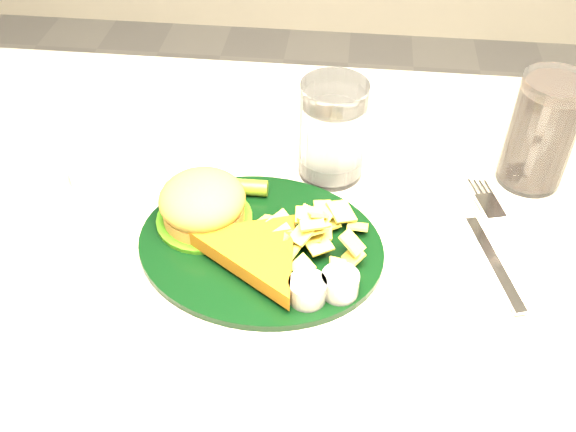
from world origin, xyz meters
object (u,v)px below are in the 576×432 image
at_px(water_glass, 333,131).
at_px(fork_napkin, 493,255).
at_px(dinner_plate, 260,228).
at_px(cola_glass, 542,132).
at_px(table, 313,432).

distance_m(water_glass, fork_napkin, 0.23).
distance_m(dinner_plate, cola_glass, 0.34).
xyz_separation_m(table, fork_napkin, (0.18, 0.02, 0.38)).
bearing_deg(water_glass, table, -89.65).
height_order(dinner_plate, fork_napkin, dinner_plate).
relative_size(water_glass, cola_glass, 0.89).
xyz_separation_m(table, dinner_plate, (-0.07, 0.01, 0.41)).
bearing_deg(dinner_plate, table, 4.80).
bearing_deg(table, water_glass, 90.35).
xyz_separation_m(dinner_plate, cola_glass, (0.31, 0.15, 0.04)).
bearing_deg(table, fork_napkin, 4.92).
distance_m(water_glass, cola_glass, 0.24).
bearing_deg(cola_glass, fork_napkin, -112.34).
bearing_deg(fork_napkin, dinner_plate, 166.90).
bearing_deg(dinner_plate, cola_glass, 35.68).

